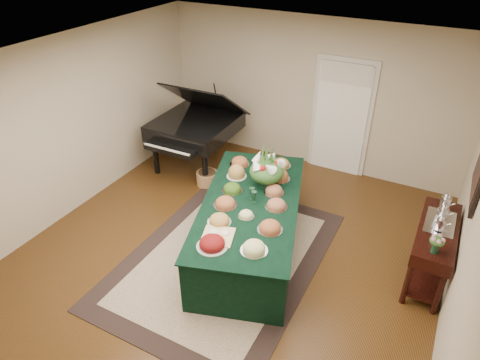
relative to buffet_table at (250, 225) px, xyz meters
The scene contains 13 objects.
ground 0.51m from the buffet_table, 129.94° to the right, with size 6.00×6.00×0.00m, color black.
area_rug 0.58m from the buffet_table, 119.64° to the right, with size 2.43×3.41×0.01m.
kitchen_doorway 2.83m from the buffet_table, 81.61° to the left, with size 1.05×0.07×2.10m.
buffet_table is the anchor object (origin of this frame).
food_platters 0.45m from the buffet_table, 122.69° to the left, with size 1.39×2.44×0.15m.
cutting_board 0.93m from the buffet_table, 91.73° to the right, with size 0.47×0.47×0.10m.
green_goblets 0.49m from the buffet_table, 71.89° to the left, with size 0.13×0.14×0.18m.
floral_centerpiece 0.83m from the buffet_table, 88.50° to the left, with size 0.50×0.50×0.50m.
grand_piano 2.57m from the buffet_table, 139.81° to the left, with size 1.46×1.64×1.67m.
wicker_basket 1.87m from the buffet_table, 140.70° to the left, with size 0.38×0.38×0.23m, color #A37041.
mahogany_sideboard 2.37m from the buffet_table, 12.72° to the left, with size 0.45×1.32×0.84m.
tea_service 2.46m from the buffet_table, 16.23° to the left, with size 0.34×0.58×0.30m.
pink_bouquet 2.37m from the buffet_table, ahead, with size 0.18×0.18×0.23m.
Camera 1 is at (2.26, -4.00, 4.08)m, focal length 32.00 mm.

